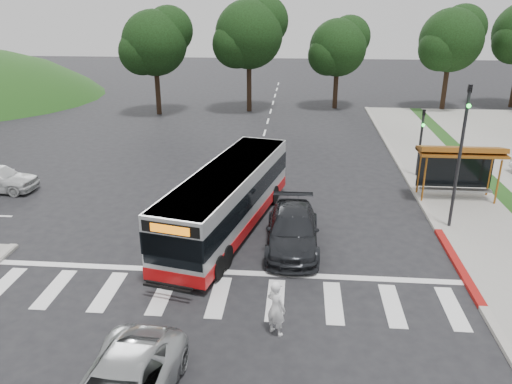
# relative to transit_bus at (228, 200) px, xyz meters

# --- Properties ---
(ground) EXTENTS (140.00, 140.00, 0.00)m
(ground) POSITION_rel_transit_bus_xyz_m (0.40, -0.52, -1.42)
(ground) COLOR black
(ground) RESTS_ON ground
(sidewalk_east) EXTENTS (4.00, 40.00, 0.12)m
(sidewalk_east) POSITION_rel_transit_bus_xyz_m (11.40, 7.48, -1.36)
(sidewalk_east) COLOR gray
(sidewalk_east) RESTS_ON ground
(curb_east) EXTENTS (0.30, 40.00, 0.15)m
(curb_east) POSITION_rel_transit_bus_xyz_m (9.40, 7.48, -1.35)
(curb_east) COLOR #9E9991
(curb_east) RESTS_ON ground
(curb_east_red) EXTENTS (0.32, 6.00, 0.15)m
(curb_east_red) POSITION_rel_transit_bus_xyz_m (9.40, -2.52, -1.35)
(curb_east_red) COLOR maroon
(curb_east_red) RESTS_ON ground
(crosswalk_ladder) EXTENTS (18.00, 2.60, 0.01)m
(crosswalk_ladder) POSITION_rel_transit_bus_xyz_m (0.40, -5.52, -1.42)
(crosswalk_ladder) COLOR silver
(crosswalk_ladder) RESTS_ON ground
(bus_shelter) EXTENTS (4.20, 1.60, 2.86)m
(bus_shelter) POSITION_rel_transit_bus_xyz_m (11.20, 4.59, 0.93)
(bus_shelter) COLOR #965519
(bus_shelter) RESTS_ON sidewalk_east
(traffic_signal_ne_tall) EXTENTS (0.18, 0.37, 6.50)m
(traffic_signal_ne_tall) POSITION_rel_transit_bus_xyz_m (10.00, 0.98, 2.46)
(traffic_signal_ne_tall) COLOR black
(traffic_signal_ne_tall) RESTS_ON ground
(traffic_signal_ne_short) EXTENTS (0.18, 0.37, 4.00)m
(traffic_signal_ne_short) POSITION_rel_transit_bus_xyz_m (10.00, 7.97, 1.06)
(traffic_signal_ne_short) COLOR black
(traffic_signal_ne_short) RESTS_ON ground
(tree_ne_a) EXTENTS (6.16, 5.74, 9.30)m
(tree_ne_a) POSITION_rel_transit_bus_xyz_m (16.48, 27.55, 4.97)
(tree_ne_a) COLOR black
(tree_ne_a) RESTS_ON parking_lot
(tree_north_a) EXTENTS (6.60, 6.15, 10.17)m
(tree_north_a) POSITION_rel_transit_bus_xyz_m (-1.52, 25.55, 5.50)
(tree_north_a) COLOR black
(tree_north_a) RESTS_ON ground
(tree_north_b) EXTENTS (5.72, 5.33, 8.43)m
(tree_north_b) POSITION_rel_transit_bus_xyz_m (6.47, 27.54, 4.24)
(tree_north_b) COLOR black
(tree_north_b) RESTS_ON ground
(tree_north_c) EXTENTS (6.16, 5.74, 9.30)m
(tree_north_c) POSITION_rel_transit_bus_xyz_m (-9.52, 23.55, 4.87)
(tree_north_c) COLOR black
(tree_north_c) RESTS_ON ground
(transit_bus) EXTENTS (4.75, 11.26, 2.84)m
(transit_bus) POSITION_rel_transit_bus_xyz_m (0.00, 0.00, 0.00)
(transit_bus) COLOR #B8BABD
(transit_bus) RESTS_ON ground
(pedestrian) EXTENTS (0.81, 0.76, 1.86)m
(pedestrian) POSITION_rel_transit_bus_xyz_m (2.50, -7.36, -0.49)
(pedestrian) COLOR white
(pedestrian) RESTS_ON ground
(dark_sedan) EXTENTS (2.21, 5.32, 1.54)m
(dark_sedan) POSITION_rel_transit_bus_xyz_m (2.90, -1.46, -0.65)
(dark_sedan) COLOR #212327
(dark_sedan) RESTS_ON ground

